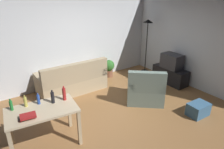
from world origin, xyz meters
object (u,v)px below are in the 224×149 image
object	(u,v)px
desk	(42,114)
bottle_red	(64,94)
bottle_blue	(38,99)
bottle_dark	(53,97)
couch	(73,81)
tv_stand	(170,75)
book_stack	(28,116)
bottle_green	(11,105)
storage_box	(198,109)
torchiere_lamp	(147,32)
bottle_squat	(25,102)
armchair	(145,90)
potted_plant	(109,67)
tv	(172,61)

from	to	relation	value
desk	bottle_red	distance (m)	0.53
bottle_blue	bottle_dark	distance (m)	0.25
couch	tv_stand	size ratio (longest dim) A/B	1.70
book_stack	bottle_green	bearing A→B (deg)	111.38
storage_box	bottle_green	world-z (taller)	bottle_green
tv_stand	torchiere_lamp	world-z (taller)	torchiere_lamp
bottle_squat	tv_stand	bearing A→B (deg)	3.77
tv_stand	bottle_dark	bearing A→B (deg)	96.50
bottle_dark	book_stack	bearing A→B (deg)	-154.02
armchair	bottle_dark	size ratio (longest dim) A/B	4.81
torchiere_lamp	desk	xyz separation A→B (m)	(-4.07, -1.65, -0.76)
bottle_green	potted_plant	bearing A→B (deg)	28.57
tv	bottle_green	bearing A→B (deg)	93.42
potted_plant	bottle_dark	size ratio (longest dim) A/B	2.23
potted_plant	bottle_blue	bearing A→B (deg)	-146.84
torchiere_lamp	storage_box	world-z (taller)	torchiere_lamp
storage_box	tv	bearing A→B (deg)	60.70
potted_plant	book_stack	world-z (taller)	book_stack
couch	bottle_squat	bearing A→B (deg)	43.41
desk	potted_plant	xyz separation A→B (m)	(2.77, 2.00, -0.32)
armchair	bottle_squat	size ratio (longest dim) A/B	5.70
tv_stand	bottle_squat	world-z (taller)	bottle_squat
couch	armchair	size ratio (longest dim) A/B	1.52
couch	book_stack	size ratio (longest dim) A/B	7.00
tv	bottle_green	xyz separation A→B (m)	(-4.50, -0.27, 0.15)
torchiere_lamp	bottle_red	distance (m)	3.97
potted_plant	armchair	xyz separation A→B (m)	(-0.14, -1.87, -0.01)
desk	bottle_squat	bearing A→B (deg)	134.56
armchair	bottle_squat	distance (m)	2.88
couch	bottle_blue	world-z (taller)	bottle_blue
tv	bottle_red	xyz separation A→B (m)	(-3.61, -0.45, 0.19)
potted_plant	armchair	bearing A→B (deg)	-94.12
bottle_dark	couch	bearing A→B (deg)	55.88
tv	bottle_red	world-z (taller)	bottle_red
desk	bottle_dark	distance (m)	0.35
tv	armchair	xyz separation A→B (m)	(-1.44, -0.40, -0.38)
armchair	bottle_red	world-z (taller)	bottle_red
armchair	couch	bearing A→B (deg)	-9.71
bottle_green	storage_box	bearing A→B (deg)	-20.04
armchair	bottle_green	distance (m)	3.11
desk	bottle_green	xyz separation A→B (m)	(-0.43, 0.26, 0.20)
storage_box	book_stack	size ratio (longest dim) A/B	1.80
tv_stand	armchair	distance (m)	1.49
potted_plant	storage_box	size ratio (longest dim) A/B	1.19
desk	bottle_blue	xyz separation A→B (m)	(0.02, 0.21, 0.20)
couch	potted_plant	distance (m)	1.48
potted_plant	desk	bearing A→B (deg)	-144.12
tv	potted_plant	bearing A→B (deg)	41.53
couch	storage_box	bearing A→B (deg)	124.06
tv_stand	desk	world-z (taller)	desk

